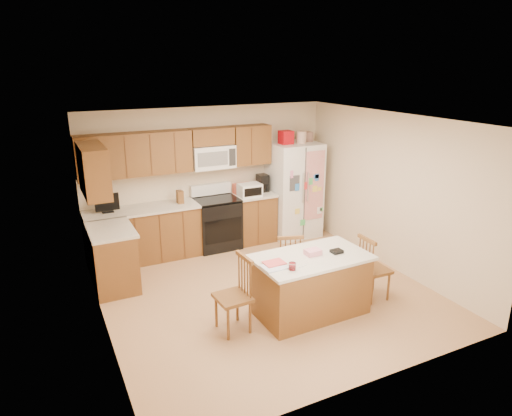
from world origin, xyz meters
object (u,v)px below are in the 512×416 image
stove (217,222)px  refrigerator (294,189)px  windsor_chair_left (234,296)px  windsor_chair_back (288,264)px  island (310,284)px  windsor_chair_right (373,269)px

stove → refrigerator: size_ratio=0.55×
windsor_chair_left → stove: bearing=73.2°
stove → windsor_chair_left: (-0.80, -2.64, -0.01)m
stove → windsor_chair_back: stove is taller
island → stove: bearing=95.8°
refrigerator → stove: bearing=177.7°
stove → windsor_chair_back: size_ratio=1.24×
stove → windsor_chair_back: 2.06m
windsor_chair_back → windsor_chair_right: (0.97, -0.70, 0.01)m
island → windsor_chair_left: (-1.07, 0.06, 0.05)m
stove → windsor_chair_back: (0.31, -2.04, -0.04)m
refrigerator → windsor_chair_back: size_ratio=2.23×
stove → windsor_chair_right: (1.28, -2.74, -0.03)m
refrigerator → windsor_chair_right: refrigerator is taller
island → refrigerator: bearing=63.8°
stove → island: size_ratio=0.74×
refrigerator → windsor_chair_back: (-1.26, -1.98, -0.49)m
stove → windsor_chair_right: size_ratio=1.21×
stove → windsor_chair_right: 3.03m
stove → refrigerator: (1.57, -0.06, 0.45)m
windsor_chair_back → stove: bearing=98.7°
windsor_chair_left → island: bearing=-3.4°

